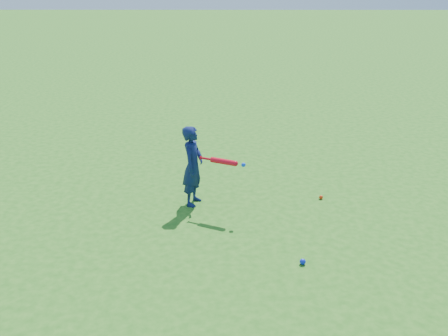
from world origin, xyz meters
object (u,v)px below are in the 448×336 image
at_px(ground_ball_red, 321,197).
at_px(ground_ball_blue, 303,262).
at_px(bat_swing, 225,162).
at_px(child, 193,166).

relative_size(ground_ball_red, ground_ball_blue, 0.84).
bearing_deg(bat_swing, child, 175.36).
relative_size(ground_ball_red, bat_swing, 0.09).
height_order(ground_ball_red, ground_ball_blue, ground_ball_blue).
bearing_deg(bat_swing, ground_ball_blue, -31.78).
height_order(ground_ball_blue, bat_swing, bat_swing).
xyz_separation_m(ground_ball_blue, bat_swing, (-0.92, 1.40, 0.73)).
relative_size(ground_ball_blue, bat_swing, 0.11).
bearing_deg(child, ground_ball_blue, -124.15).
bearing_deg(ground_ball_red, child, -175.37).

